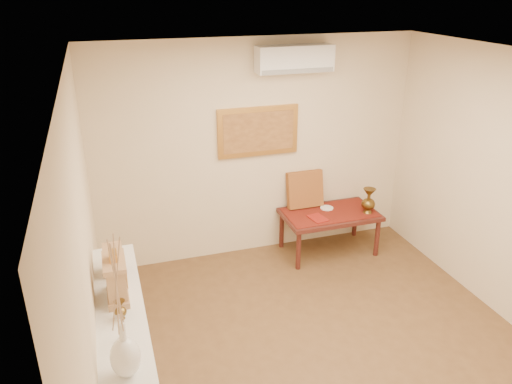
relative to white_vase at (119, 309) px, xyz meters
name	(u,v)px	position (x,y,z in m)	size (l,w,h in m)	color
floor	(331,360)	(1.82, 0.71, -1.48)	(4.50, 4.50, 0.00)	brown
ceiling	(353,66)	(1.82, 0.71, 1.22)	(4.50, 4.50, 0.00)	silver
wall_back	(257,151)	(1.82, 2.96, -0.13)	(4.00, 0.02, 2.70)	beige
wall_left	(89,272)	(-0.18, 0.71, -0.13)	(0.02, 4.50, 2.70)	beige
white_vase	(119,309)	(0.00, 0.00, 0.00)	(0.19, 0.19, 1.00)	silver
candlestick	(121,329)	(-0.01, 0.34, -0.40)	(0.10, 0.10, 0.20)	silver
brass_urn_small	(120,307)	(0.00, 0.59, -0.40)	(0.09, 0.09, 0.20)	brown
table_cloth	(330,213)	(2.67, 2.59, -0.93)	(1.14, 0.59, 0.01)	maroon
brass_urn_tall	(369,198)	(3.12, 2.44, -0.72)	(0.18, 0.18, 0.40)	brown
plate	(327,208)	(2.68, 2.70, -0.92)	(0.17, 0.17, 0.01)	silver
menu	(318,218)	(2.45, 2.47, -0.92)	(0.18, 0.25, 0.01)	maroon
cushion	(305,189)	(2.43, 2.87, -0.69)	(0.47, 0.10, 0.47)	maroon
display_ledge	(126,361)	(-0.01, 0.71, -0.99)	(0.37, 2.02, 0.98)	white
mantel_clock	(116,278)	(0.00, 0.87, -0.33)	(0.17, 0.36, 0.41)	tan
wooden_chest	(114,260)	(0.00, 1.26, -0.38)	(0.16, 0.21, 0.24)	tan
low_table	(330,217)	(2.67, 2.59, -1.00)	(1.20, 0.70, 0.55)	#4B1C16
painting	(258,131)	(1.82, 2.93, 0.12)	(1.00, 0.06, 0.60)	#C0893D
ac_unit	(295,59)	(2.22, 2.83, 0.97)	(0.90, 0.25, 0.30)	white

